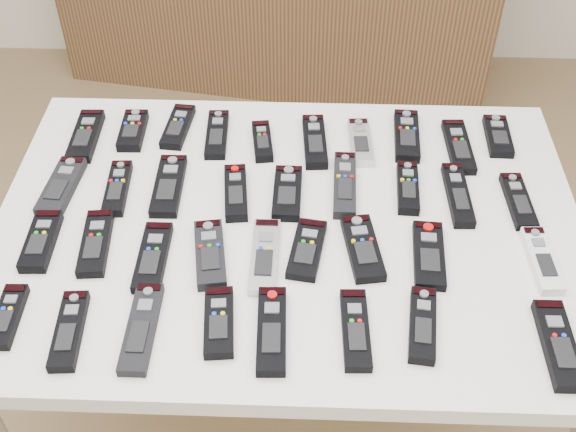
{
  "coord_description": "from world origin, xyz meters",
  "views": [
    {
      "loc": [
        0.09,
        -1.06,
        1.85
      ],
      "look_at": [
        0.05,
        0.03,
        0.8
      ],
      "focal_mm": 45.0,
      "sensor_mm": 36.0,
      "label": 1
    }
  ],
  "objects_px": {
    "remote_32": "(272,330)",
    "remote_4": "(262,141)",
    "remote_22": "(210,254)",
    "remote_25": "(363,248)",
    "remote_23": "(265,256)",
    "remote_29": "(69,330)",
    "remote_11": "(117,188)",
    "remote_14": "(287,193)",
    "remote_3": "(217,134)",
    "remote_8": "(459,147)",
    "remote_15": "(345,185)",
    "remote_19": "(41,241)",
    "remote_18": "(518,201)",
    "remote_24": "(307,249)",
    "remote_2": "(178,127)",
    "remote_16": "(408,188)",
    "remote_28": "(8,316)",
    "remote_21": "(153,257)",
    "remote_7": "(407,136)",
    "remote_17": "(458,195)",
    "remote_20": "(96,243)",
    "remote_33": "(355,329)",
    "remote_10": "(61,187)",
    "remote_6": "(360,142)",
    "remote_0": "(86,136)",
    "remote_35": "(558,345)",
    "table": "(288,242)",
    "remote_9": "(498,136)",
    "remote_27": "(542,260)",
    "remote_13": "(236,193)",
    "remote_12": "(169,186)",
    "remote_31": "(219,322)",
    "remote_1": "(133,130)",
    "remote_5": "(315,141)"
  },
  "relations": [
    {
      "from": "remote_6",
      "to": "remote_12",
      "type": "height_order",
      "value": "remote_6"
    },
    {
      "from": "remote_16",
      "to": "remote_28",
      "type": "relative_size",
      "value": 1.11
    },
    {
      "from": "remote_11",
      "to": "remote_14",
      "type": "height_order",
      "value": "same"
    },
    {
      "from": "remote_15",
      "to": "remote_4",
      "type": "bearing_deg",
      "value": 143.53
    },
    {
      "from": "remote_10",
      "to": "remote_17",
      "type": "bearing_deg",
      "value": 4.92
    },
    {
      "from": "remote_18",
      "to": "remote_1",
      "type": "bearing_deg",
      "value": 163.56
    },
    {
      "from": "remote_19",
      "to": "remote_0",
      "type": "bearing_deg",
      "value": 86.73
    },
    {
      "from": "remote_14",
      "to": "remote_24",
      "type": "distance_m",
      "value": 0.17
    },
    {
      "from": "table",
      "to": "remote_14",
      "type": "height_order",
      "value": "remote_14"
    },
    {
      "from": "remote_22",
      "to": "remote_25",
      "type": "height_order",
      "value": "remote_22"
    },
    {
      "from": "remote_11",
      "to": "remote_0",
      "type": "bearing_deg",
      "value": 118.45
    },
    {
      "from": "remote_21",
      "to": "remote_24",
      "type": "distance_m",
      "value": 0.31
    },
    {
      "from": "remote_3",
      "to": "remote_8",
      "type": "distance_m",
      "value": 0.58
    },
    {
      "from": "remote_17",
      "to": "remote_23",
      "type": "bearing_deg",
      "value": -155.82
    },
    {
      "from": "remote_21",
      "to": "remote_27",
      "type": "xyz_separation_m",
      "value": [
        0.78,
        0.02,
        0.0
      ]
    },
    {
      "from": "remote_25",
      "to": "remote_33",
      "type": "distance_m",
      "value": 0.21
    },
    {
      "from": "remote_13",
      "to": "remote_22",
      "type": "bearing_deg",
      "value": -107.08
    },
    {
      "from": "remote_2",
      "to": "remote_7",
      "type": "distance_m",
      "value": 0.55
    },
    {
      "from": "remote_3",
      "to": "remote_20",
      "type": "relative_size",
      "value": 0.99
    },
    {
      "from": "remote_15",
      "to": "remote_20",
      "type": "height_order",
      "value": "remote_15"
    },
    {
      "from": "remote_0",
      "to": "remote_32",
      "type": "distance_m",
      "value": 0.73
    },
    {
      "from": "remote_4",
      "to": "remote_31",
      "type": "relative_size",
      "value": 0.9
    },
    {
      "from": "remote_29",
      "to": "remote_11",
      "type": "bearing_deg",
      "value": 84.77
    },
    {
      "from": "remote_21",
      "to": "remote_3",
      "type": "bearing_deg",
      "value": 78.01
    },
    {
      "from": "remote_11",
      "to": "remote_24",
      "type": "relative_size",
      "value": 1.06
    },
    {
      "from": "remote_7",
      "to": "remote_15",
      "type": "distance_m",
      "value": 0.24
    },
    {
      "from": "remote_11",
      "to": "remote_9",
      "type": "bearing_deg",
      "value": 10.59
    },
    {
      "from": "remote_22",
      "to": "remote_25",
      "type": "bearing_deg",
      "value": -4.01
    },
    {
      "from": "remote_23",
      "to": "remote_29",
      "type": "height_order",
      "value": "remote_29"
    },
    {
      "from": "remote_17",
      "to": "remote_25",
      "type": "relative_size",
      "value": 1.12
    },
    {
      "from": "remote_3",
      "to": "remote_32",
      "type": "bearing_deg",
      "value": -76.83
    },
    {
      "from": "remote_2",
      "to": "remote_22",
      "type": "distance_m",
      "value": 0.44
    },
    {
      "from": "remote_5",
      "to": "remote_21",
      "type": "bearing_deg",
      "value": -133.75
    },
    {
      "from": "remote_16",
      "to": "remote_6",
      "type": "bearing_deg",
      "value": 125.15
    },
    {
      "from": "remote_15",
      "to": "remote_19",
      "type": "bearing_deg",
      "value": -160.96
    },
    {
      "from": "remote_6",
      "to": "remote_25",
      "type": "bearing_deg",
      "value": -93.97
    },
    {
      "from": "remote_7",
      "to": "remote_10",
      "type": "xyz_separation_m",
      "value": [
        -0.78,
        -0.21,
        0.0
      ]
    },
    {
      "from": "remote_10",
      "to": "remote_35",
      "type": "distance_m",
      "value": 1.07
    },
    {
      "from": "remote_35",
      "to": "remote_0",
      "type": "bearing_deg",
      "value": 149.43
    },
    {
      "from": "remote_32",
      "to": "remote_4",
      "type": "bearing_deg",
      "value": 93.28
    },
    {
      "from": "remote_3",
      "to": "remote_23",
      "type": "xyz_separation_m",
      "value": [
        0.14,
        -0.4,
        0.0
      ]
    },
    {
      "from": "remote_9",
      "to": "remote_6",
      "type": "bearing_deg",
      "value": -171.56
    },
    {
      "from": "remote_7",
      "to": "remote_8",
      "type": "relative_size",
      "value": 0.96
    },
    {
      "from": "remote_9",
      "to": "remote_25",
      "type": "bearing_deg",
      "value": -129.64
    },
    {
      "from": "remote_18",
      "to": "remote_4",
      "type": "bearing_deg",
      "value": 159.12
    },
    {
      "from": "remote_25",
      "to": "remote_15",
      "type": "bearing_deg",
      "value": 90.42
    },
    {
      "from": "remote_8",
      "to": "remote_15",
      "type": "relative_size",
      "value": 0.93
    },
    {
      "from": "remote_6",
      "to": "remote_15",
      "type": "relative_size",
      "value": 0.79
    },
    {
      "from": "remote_25",
      "to": "remote_14",
      "type": "bearing_deg",
      "value": 125.38
    },
    {
      "from": "remote_7",
      "to": "remote_19",
      "type": "distance_m",
      "value": 0.86
    }
  ]
}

